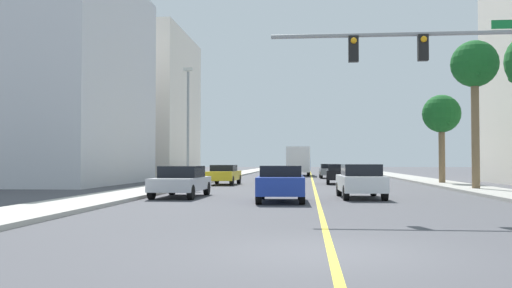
{
  "coord_description": "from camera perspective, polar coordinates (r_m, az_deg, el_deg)",
  "views": [
    {
      "loc": [
        -0.42,
        -9.95,
        1.64
      ],
      "look_at": [
        -3.14,
        19.19,
        2.53
      ],
      "focal_mm": 38.61,
      "sensor_mm": 36.0,
      "label": 1
    }
  ],
  "objects": [
    {
      "name": "palm_mid",
      "position": [
        32.56,
        21.71,
        7.34
      ],
      "size": [
        2.54,
        2.54,
        8.07
      ],
      "color": "brown",
      "rests_on": "sidewalk_right"
    },
    {
      "name": "car_yellow",
      "position": [
        37.85,
        -3.34,
        -3.14
      ],
      "size": [
        1.93,
        4.13,
        1.36
      ],
      "rotation": [
        0.0,
        0.0,
        3.11
      ],
      "color": "gold",
      "rests_on": "ground"
    },
    {
      "name": "building_left_near",
      "position": [
        42.36,
        -20.57,
        6.13
      ],
      "size": [
        11.2,
        15.35,
        14.74
      ],
      "primitive_type": "cube",
      "color": "silver",
      "rests_on": "ground"
    },
    {
      "name": "delivery_truck",
      "position": [
        60.34,
        4.48,
        -1.73
      ],
      "size": [
        2.55,
        8.72,
        3.11
      ],
      "rotation": [
        0.0,
        0.0,
        -0.02
      ],
      "color": "#194799",
      "rests_on": "ground"
    },
    {
      "name": "car_silver",
      "position": [
        25.09,
        -7.76,
        -3.8
      ],
      "size": [
        2.02,
        4.36,
        1.4
      ],
      "rotation": [
        0.0,
        0.0,
        3.12
      ],
      "color": "#BCBCC1",
      "rests_on": "ground"
    },
    {
      "name": "car_gray",
      "position": [
        52.19,
        7.56,
        -2.75
      ],
      "size": [
        1.78,
        4.18,
        1.34
      ],
      "rotation": [
        0.0,
        0.0,
        0.01
      ],
      "color": "slate",
      "rests_on": "ground"
    },
    {
      "name": "car_black",
      "position": [
        39.28,
        8.73,
        -3.04
      ],
      "size": [
        2.06,
        3.97,
        1.41
      ],
      "rotation": [
        0.0,
        0.0,
        -0.03
      ],
      "color": "black",
      "rests_on": "ground"
    },
    {
      "name": "traffic_signal_mast",
      "position": [
        18.98,
        21.8,
        7.26
      ],
      "size": [
        9.57,
        0.36,
        6.07
      ],
      "color": "gray",
      "rests_on": "sidewalk_right"
    },
    {
      "name": "ground",
      "position": [
        51.98,
        5.8,
        -3.55
      ],
      "size": [
        192.0,
        192.0,
        0.0
      ],
      "primitive_type": "plane",
      "color": "#47474C"
    },
    {
      "name": "building_left_far",
      "position": [
        60.83,
        -12.34,
        3.91
      ],
      "size": [
        11.26,
        14.92,
        15.18
      ],
      "primitive_type": "cube",
      "color": "silver",
      "rests_on": "ground"
    },
    {
      "name": "sidewalk_left",
      "position": [
        52.66,
        -3.92,
        -3.45
      ],
      "size": [
        2.81,
        168.0,
        0.15
      ],
      "primitive_type": "cube",
      "color": "#B2ADA3",
      "rests_on": "ground"
    },
    {
      "name": "car_white",
      "position": [
        24.48,
        10.78,
        -3.77
      ],
      "size": [
        1.93,
        4.11,
        1.49
      ],
      "rotation": [
        0.0,
        0.0,
        0.04
      ],
      "color": "white",
      "rests_on": "ground"
    },
    {
      "name": "sidewalk_right",
      "position": [
        52.8,
        15.5,
        -3.38
      ],
      "size": [
        2.81,
        168.0,
        0.15
      ],
      "primitive_type": "cube",
      "color": "#9E9B93",
      "rests_on": "ground"
    },
    {
      "name": "palm_far",
      "position": [
        39.86,
        18.66,
        2.83
      ],
      "size": [
        2.59,
        2.59,
        6.02
      ],
      "color": "brown",
      "rests_on": "sidewalk_right"
    },
    {
      "name": "car_blue",
      "position": [
        22.05,
        2.58,
        -4.05
      ],
      "size": [
        1.97,
        3.86,
        1.44
      ],
      "rotation": [
        0.0,
        0.0,
        0.03
      ],
      "color": "#1E389E",
      "rests_on": "ground"
    },
    {
      "name": "street_lamp",
      "position": [
        35.24,
        -7.06,
        2.56
      ],
      "size": [
        0.56,
        0.28,
        7.42
      ],
      "color": "gray",
      "rests_on": "sidewalk_left"
    },
    {
      "name": "lane_marking_center",
      "position": [
        51.98,
        5.8,
        -3.54
      ],
      "size": [
        0.16,
        144.0,
        0.01
      ],
      "primitive_type": "cube",
      "color": "yellow",
      "rests_on": "ground"
    }
  ]
}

